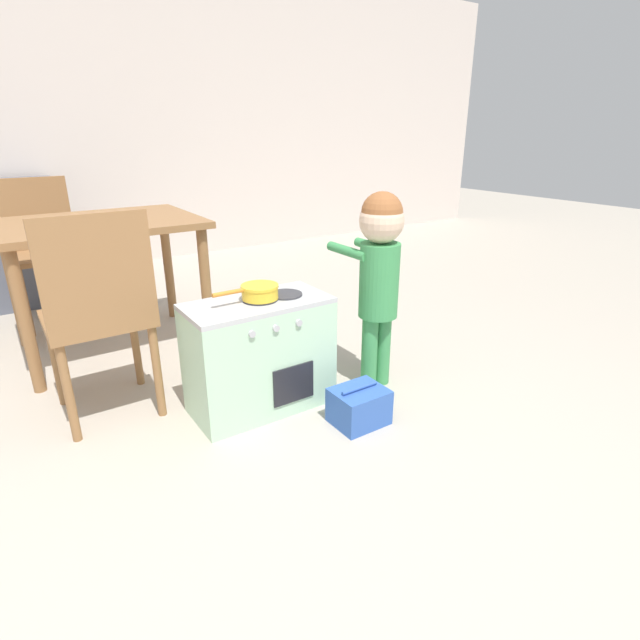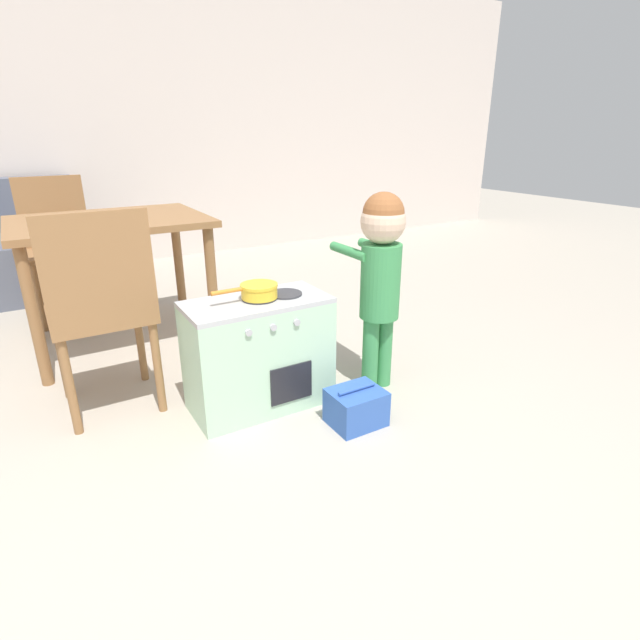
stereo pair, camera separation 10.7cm
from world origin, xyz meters
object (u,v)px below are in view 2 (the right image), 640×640
at_px(child_figure, 381,263).
at_px(dining_chair_far, 59,244).
at_px(play_kitchen, 259,354).
at_px(dining_chair_near, 102,309).
at_px(toy_basket, 356,407).
at_px(dining_table, 111,238).
at_px(toy_pot, 258,290).

distance_m(child_figure, dining_chair_far, 2.20).
xyz_separation_m(play_kitchen, dining_chair_near, (-0.57, 0.28, 0.23)).
bearing_deg(toy_basket, dining_chair_far, 112.91).
height_order(toy_basket, dining_chair_far, dining_chair_far).
bearing_deg(dining_chair_far, dining_table, 107.33).
relative_size(toy_pot, child_figure, 0.31).
distance_m(play_kitchen, toy_basket, 0.48).
bearing_deg(toy_basket, dining_table, 115.55).
distance_m(toy_basket, dining_table, 1.64).
bearing_deg(toy_pot, dining_chair_far, 109.54).
height_order(play_kitchen, dining_chair_far, dining_chair_far).
height_order(toy_basket, dining_table, dining_table).
bearing_deg(play_kitchen, dining_chair_far, 109.21).
bearing_deg(toy_pot, dining_chair_near, 154.84).
distance_m(toy_pot, toy_basket, 0.64).
xyz_separation_m(child_figure, dining_chair_far, (-1.16, 1.87, -0.14)).
relative_size(toy_basket, dining_table, 0.22).
xyz_separation_m(toy_basket, dining_chair_far, (-0.89, 2.10, 0.41)).
height_order(play_kitchen, toy_basket, play_kitchen).
height_order(toy_pot, dining_chair_near, dining_chair_near).
bearing_deg(dining_chair_near, child_figure, -19.58).
bearing_deg(toy_pot, dining_table, 111.00).
xyz_separation_m(toy_pot, child_figure, (0.54, -0.13, 0.07)).
bearing_deg(play_kitchen, toy_basket, -51.80).
xyz_separation_m(toy_pot, dining_chair_far, (-0.62, 1.74, -0.06)).
xyz_separation_m(play_kitchen, dining_chair_far, (-0.61, 1.74, 0.23)).
bearing_deg(dining_chair_near, dining_chair_far, 91.29).
height_order(toy_pot, dining_table, dining_table).
relative_size(dining_table, dining_chair_near, 1.10).
distance_m(play_kitchen, dining_chair_far, 1.86).
bearing_deg(dining_table, dining_chair_near, -103.64).
bearing_deg(toy_pot, child_figure, -13.10).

